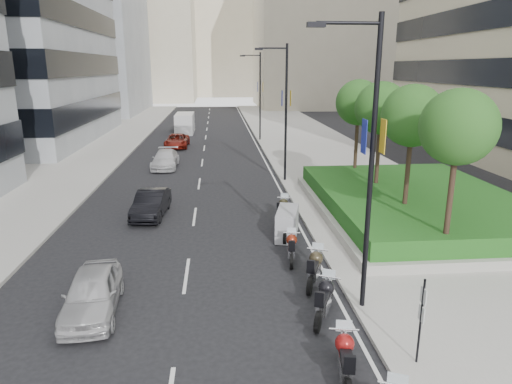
{
  "coord_description": "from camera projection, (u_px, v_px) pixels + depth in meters",
  "views": [
    {
      "loc": [
        -0.23,
        -11.86,
        7.54
      ],
      "look_at": [
        1.5,
        8.28,
        2.0
      ],
      "focal_mm": 32.0,
      "sensor_mm": 36.0,
      "label": 1
    }
  ],
  "objects": [
    {
      "name": "lamp_post_0",
      "position": [
        367.0,
        155.0,
        13.37
      ],
      "size": [
        2.34,
        0.45,
        9.0
      ],
      "color": "black",
      "rests_on": "ground"
    },
    {
      "name": "tree_0",
      "position": [
        458.0,
        128.0,
        16.52
      ],
      "size": [
        2.8,
        2.8,
        6.3
      ],
      "color": "#332319",
      "rests_on": "planter"
    },
    {
      "name": "building_cream_left",
      "position": [
        136.0,
        24.0,
        103.52
      ],
      "size": [
        26.0,
        24.0,
        34.0
      ],
      "primitive_type": "cube",
      "color": "#B7AD93",
      "rests_on": "ground"
    },
    {
      "name": "parking_sign",
      "position": [
        421.0,
        317.0,
        11.5
      ],
      "size": [
        0.06,
        0.32,
        2.5
      ],
      "color": "black",
      "rests_on": "ground"
    },
    {
      "name": "lane_centre",
      "position": [
        204.0,
        152.0,
        42.11
      ],
      "size": [
        0.12,
        100.0,
        0.01
      ],
      "primitive_type": "cube",
      "color": "silver",
      "rests_on": "ground"
    },
    {
      "name": "car_a",
      "position": [
        92.0,
        293.0,
        14.36
      ],
      "size": [
        1.93,
        4.12,
        1.36
      ],
      "primitive_type": "imported",
      "rotation": [
        0.0,
        0.0,
        0.08
      ],
      "color": "#ADADAF",
      "rests_on": "ground"
    },
    {
      "name": "sidewalk_right",
      "position": [
        316.0,
        149.0,
        42.96
      ],
      "size": [
        10.0,
        100.0,
        0.15
      ],
      "primitive_type": "cube",
      "color": "#9E9B93",
      "rests_on": "ground"
    },
    {
      "name": "delivery_van",
      "position": [
        185.0,
        124.0,
        53.76
      ],
      "size": [
        2.05,
        5.4,
        2.27
      ],
      "rotation": [
        0.0,
        0.0,
        0.0
      ],
      "color": "silver",
      "rests_on": "ground"
    },
    {
      "name": "motorcycle_2",
      "position": [
        325.0,
        299.0,
        14.09
      ],
      "size": [
        1.15,
        2.16,
        1.16
      ],
      "rotation": [
        0.0,
        0.0,
        1.14
      ],
      "color": "black",
      "rests_on": "ground"
    },
    {
      "name": "tree_1",
      "position": [
        413.0,
        116.0,
        20.36
      ],
      "size": [
        2.8,
        2.8,
        6.3
      ],
      "color": "#332319",
      "rests_on": "planter"
    },
    {
      "name": "tree_2",
      "position": [
        381.0,
        108.0,
        24.21
      ],
      "size": [
        2.8,
        2.8,
        6.3
      ],
      "color": "#332319",
      "rests_on": "planter"
    },
    {
      "name": "car_c",
      "position": [
        165.0,
        159.0,
        35.27
      ],
      "size": [
        1.96,
        4.63,
        1.33
      ],
      "primitive_type": "imported",
      "rotation": [
        0.0,
        0.0,
        -0.02
      ],
      "color": "silver",
      "rests_on": "ground"
    },
    {
      "name": "motorcycle_3",
      "position": [
        315.0,
        268.0,
        16.28
      ],
      "size": [
        1.08,
        2.18,
        1.15
      ],
      "rotation": [
        0.0,
        0.0,
        1.18
      ],
      "color": "black",
      "rests_on": "ground"
    },
    {
      "name": "motorcycle_4",
      "position": [
        292.0,
        248.0,
        18.3
      ],
      "size": [
        0.69,
        2.06,
        1.03
      ],
      "rotation": [
        0.0,
        0.0,
        1.41
      ],
      "color": "black",
      "rests_on": "ground"
    },
    {
      "name": "building_cream_right",
      "position": [
        331.0,
        11.0,
        87.33
      ],
      "size": [
        28.0,
        24.0,
        36.0
      ],
      "primitive_type": "cube",
      "color": "#B7AD93",
      "rests_on": "ground"
    },
    {
      "name": "car_b",
      "position": [
        151.0,
        204.0,
        23.75
      ],
      "size": [
        1.74,
        4.21,
        1.35
      ],
      "primitive_type": "imported",
      "rotation": [
        0.0,
        0.0,
        -0.08
      ],
      "color": "black",
      "rests_on": "ground"
    },
    {
      "name": "motorcycle_1",
      "position": [
        345.0,
        359.0,
        11.23
      ],
      "size": [
        0.75,
        2.25,
        1.13
      ],
      "rotation": [
        0.0,
        0.0,
        1.4
      ],
      "color": "black",
      "rests_on": "ground"
    },
    {
      "name": "motorcycle_5",
      "position": [
        287.0,
        223.0,
        20.78
      ],
      "size": [
        1.38,
        2.33,
        1.33
      ],
      "rotation": [
        0.0,
        0.0,
        1.33
      ],
      "color": "black",
      "rests_on": "ground"
    },
    {
      "name": "building_cream_centre",
      "position": [
        223.0,
        24.0,
        123.86
      ],
      "size": [
        30.0,
        24.0,
        38.0
      ],
      "primitive_type": "cube",
      "color": "#B7AD93",
      "rests_on": "ground"
    },
    {
      "name": "lamp_post_2",
      "position": [
        259.0,
        92.0,
        47.0
      ],
      "size": [
        2.34,
        0.45,
        9.0
      ],
      "color": "black",
      "rests_on": "ground"
    },
    {
      "name": "lamp_post_1",
      "position": [
        284.0,
        107.0,
        29.71
      ],
      "size": [
        2.34,
        0.45,
        9.0
      ],
      "color": "black",
      "rests_on": "ground"
    },
    {
      "name": "building_grey_far",
      "position": [
        69.0,
        20.0,
        74.73
      ],
      "size": [
        22.0,
        26.0,
        30.0
      ],
      "primitive_type": "cube",
      "color": "gray",
      "rests_on": "ground"
    },
    {
      "name": "tree_3",
      "position": [
        359.0,
        103.0,
        28.05
      ],
      "size": [
        2.8,
        2.8,
        6.3
      ],
      "color": "#332319",
      "rests_on": "planter"
    },
    {
      "name": "sidewalk_left",
      "position": [
        87.0,
        153.0,
        41.23
      ],
      "size": [
        8.0,
        100.0,
        0.15
      ],
      "primitive_type": "cube",
      "color": "#9E9B93",
      "rests_on": "ground"
    },
    {
      "name": "motorcycle_6",
      "position": [
        282.0,
        210.0,
        22.96
      ],
      "size": [
        0.97,
        2.17,
        1.12
      ],
      "rotation": [
        0.0,
        0.0,
        1.24
      ],
      "color": "black",
      "rests_on": "ground"
    },
    {
      "name": "planter",
      "position": [
        416.0,
        210.0,
        23.75
      ],
      "size": [
        10.0,
        14.0,
        0.4
      ],
      "primitive_type": "cube",
      "color": "#9F9D94",
      "rests_on": "sidewalk_right"
    },
    {
      "name": "hedge",
      "position": [
        417.0,
        199.0,
        23.59
      ],
      "size": [
        9.4,
        13.4,
        0.8
      ],
      "primitive_type": "cube",
      "color": "#1F4814",
      "rests_on": "planter"
    },
    {
      "name": "car_d",
      "position": [
        177.0,
        141.0,
        44.26
      ],
      "size": [
        2.27,
        4.7,
        1.29
      ],
      "primitive_type": "imported",
      "rotation": [
        0.0,
        0.0,
        -0.03
      ],
      "color": "maroon",
      "rests_on": "ground"
    },
    {
      "name": "ground",
      "position": [
        229.0,
        333.0,
        13.41
      ],
      "size": [
        160.0,
        160.0,
        0.0
      ],
      "primitive_type": "plane",
      "color": "black",
      "rests_on": "ground"
    },
    {
      "name": "lane_edge",
      "position": [
        260.0,
        151.0,
        42.54
      ],
      "size": [
        0.12,
        100.0,
        0.01
      ],
      "primitive_type": "cube",
      "color": "silver",
      "rests_on": "ground"
    }
  ]
}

